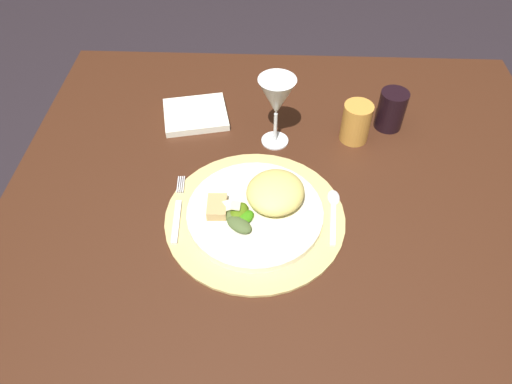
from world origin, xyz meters
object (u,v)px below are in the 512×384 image
at_px(dining_table, 288,227).
at_px(wine_glass, 277,99).
at_px(fork, 178,211).
at_px(dark_tumbler, 391,110).
at_px(spoon, 333,207).
at_px(napkin, 196,114).
at_px(dinner_plate, 255,213).
at_px(amber_tumbler, 356,122).

xyz_separation_m(dining_table, wine_glass, (-0.04, 0.14, 0.26)).
height_order(fork, dark_tumbler, dark_tumbler).
relative_size(spoon, napkin, 0.94).
height_order(dinner_plate, fork, dinner_plate).
bearing_deg(dining_table, amber_tumbler, 47.81).
relative_size(napkin, amber_tumbler, 1.61).
height_order(dinner_plate, dark_tumbler, dark_tumbler).
xyz_separation_m(napkin, wine_glass, (0.19, -0.08, 0.11)).
distance_m(dining_table, napkin, 0.35).
bearing_deg(dining_table, wine_glass, 104.13).
distance_m(fork, amber_tumbler, 0.44).
bearing_deg(amber_tumbler, fork, -146.67).
xyz_separation_m(fork, wine_glass, (0.19, 0.22, 0.11)).
distance_m(fork, napkin, 0.30).
xyz_separation_m(dining_table, fork, (-0.22, -0.08, 0.15)).
height_order(dining_table, dinner_plate, dinner_plate).
bearing_deg(spoon, amber_tumbler, 74.30).
distance_m(dining_table, wine_glass, 0.30).
relative_size(wine_glass, amber_tumbler, 1.81).
distance_m(dinner_plate, dark_tumbler, 0.42).
bearing_deg(dining_table, napkin, 135.94).
bearing_deg(fork, dining_table, 20.30).
bearing_deg(wine_glass, dinner_plate, -99.08).
xyz_separation_m(amber_tumbler, dark_tumbler, (0.09, 0.05, 0.00)).
height_order(spoon, napkin, napkin).
bearing_deg(fork, dinner_plate, -0.91).
bearing_deg(fork, napkin, 90.65).
xyz_separation_m(spoon, napkin, (-0.31, 0.28, -0.00)).
bearing_deg(wine_glass, spoon, -59.47).
distance_m(spoon, wine_glass, 0.26).
bearing_deg(dinner_plate, dining_table, 50.00).
xyz_separation_m(napkin, dark_tumbler, (0.46, -0.01, 0.04)).
bearing_deg(spoon, dark_tumbler, 61.14).
xyz_separation_m(spoon, wine_glass, (-0.12, 0.20, 0.11)).
height_order(wine_glass, amber_tumbler, wine_glass).
bearing_deg(fork, wine_glass, 49.87).
distance_m(napkin, wine_glass, 0.24).
distance_m(fork, spoon, 0.31).
bearing_deg(napkin, dark_tumbler, -1.65).
bearing_deg(spoon, fork, -175.71).
height_order(amber_tumbler, dark_tumbler, dark_tumbler).
distance_m(dinner_plate, wine_glass, 0.25).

